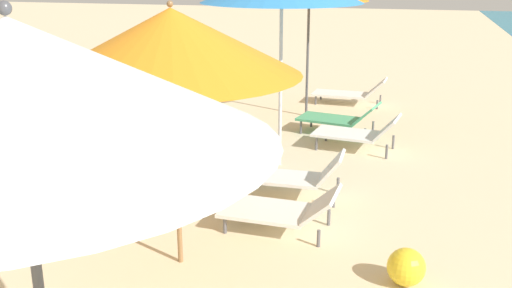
% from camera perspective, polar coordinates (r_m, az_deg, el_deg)
% --- Properties ---
extents(umbrella_second, '(2.24, 2.24, 2.78)m').
position_cam_1_polar(umbrella_second, '(2.66, -22.30, 5.37)').
color(umbrella_second, '#4C4C51').
rests_on(umbrella_second, ground).
extents(umbrella_third, '(2.40, 2.40, 2.59)m').
position_cam_1_polar(umbrella_third, '(5.50, -8.14, 9.70)').
color(umbrella_third, olive).
rests_on(umbrella_third, ground).
extents(lounger_third_shoreside, '(1.34, 0.74, 0.52)m').
position_cam_1_polar(lounger_third_shoreside, '(6.70, 2.49, -6.27)').
color(lounger_third_shoreside, white).
rests_on(lounger_third_shoreside, ground).
extents(lounger_fourth_shoreside, '(1.41, 0.84, 0.60)m').
position_cam_1_polar(lounger_fourth_shoreside, '(9.63, 9.80, 1.12)').
color(lounger_fourth_shoreside, white).
rests_on(lounger_fourth_shoreside, ground).
extents(lounger_fourth_inland, '(1.30, 0.55, 0.62)m').
position_cam_1_polar(lounger_fourth_inland, '(7.62, 3.84, -3.02)').
color(lounger_fourth_inland, white).
rests_on(lounger_fourth_inland, ground).
extents(lounger_farthest_shoreside, '(1.56, 0.71, 0.58)m').
position_cam_1_polar(lounger_farthest_shoreside, '(12.74, 9.12, 4.94)').
color(lounger_farthest_shoreside, white).
rests_on(lounger_farthest_shoreside, ground).
extents(lounger_farthest_inland, '(1.48, 0.88, 0.60)m').
position_cam_1_polar(lounger_farthest_inland, '(10.44, 8.07, 2.52)').
color(lounger_farthest_inland, '#4CA572').
rests_on(lounger_farthest_inland, ground).
extents(beach_ball, '(0.36, 0.36, 0.36)m').
position_cam_1_polar(beach_ball, '(5.84, 14.27, -11.40)').
color(beach_ball, yellow).
rests_on(beach_ball, ground).
extents(cooler_box, '(0.63, 0.62, 0.32)m').
position_cam_1_polar(cooler_box, '(8.20, -16.88, -3.26)').
color(cooler_box, '#2659B2').
rests_on(cooler_box, ground).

